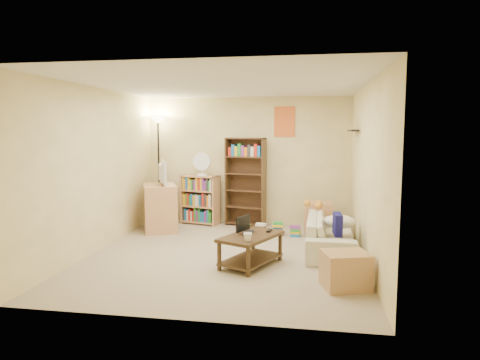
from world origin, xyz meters
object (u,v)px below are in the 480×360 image
object	(u,v)px
television	(159,173)
tall_bookshelf	(245,179)
short_bookshelf	(200,200)
mug	(248,237)
tv_stand	(160,208)
desk_fan	(202,164)
laptop	(251,233)
floor_lamp	(158,138)
tabby_cat	(316,204)
end_cabinet	(346,270)
sofa	(331,234)
side_table	(318,217)
coffee_table	(251,246)

from	to	relation	value
television	tall_bookshelf	distance (m)	1.66
short_bookshelf	mug	bearing A→B (deg)	-49.04
tv_stand	desk_fan	bearing A→B (deg)	20.73
laptop	floor_lamp	distance (m)	3.51
tall_bookshelf	short_bookshelf	xyz separation A→B (m)	(-0.91, 0.00, -0.42)
tabby_cat	end_cabinet	distance (m)	2.34
mug	floor_lamp	world-z (taller)	floor_lamp
sofa	laptop	xyz separation A→B (m)	(-1.12, -0.84, 0.18)
desk_fan	side_table	bearing A→B (deg)	-7.59
sofa	tall_bookshelf	bearing A→B (deg)	46.69
tabby_cat	mug	bearing A→B (deg)	-114.70
sofa	tall_bookshelf	distance (m)	2.31
mug	short_bookshelf	bearing A→B (deg)	115.80
sofa	mug	size ratio (longest dim) A/B	11.73
mug	floor_lamp	xyz separation A→B (m)	(-2.21, 2.82, 1.23)
sofa	tabby_cat	xyz separation A→B (m)	(-0.21, 0.70, 0.34)
coffee_table	desk_fan	world-z (taller)	desk_fan
coffee_table	desk_fan	bearing A→B (deg)	142.65
mug	end_cabinet	bearing A→B (deg)	-15.39
tabby_cat	television	size ratio (longest dim) A/B	0.56
mug	television	xyz separation A→B (m)	(-1.96, 2.14, 0.60)
tall_bookshelf	short_bookshelf	distance (m)	1.00
desk_fan	tall_bookshelf	bearing A→B (deg)	3.08
mug	short_bookshelf	world-z (taller)	short_bookshelf
tv_stand	sofa	bearing A→B (deg)	-39.89
laptop	short_bookshelf	bearing A→B (deg)	36.15
laptop	mug	xyz separation A→B (m)	(0.01, -0.41, 0.04)
desk_fan	tabby_cat	bearing A→B (deg)	-20.43
tv_stand	television	bearing A→B (deg)	0.00
coffee_table	tall_bookshelf	size ratio (longest dim) A/B	0.64
laptop	floor_lamp	size ratio (longest dim) A/B	0.15
television	short_bookshelf	xyz separation A→B (m)	(0.59, 0.68, -0.59)
mug	tv_stand	world-z (taller)	tv_stand
desk_fan	side_table	world-z (taller)	desk_fan
mug	tall_bookshelf	world-z (taller)	tall_bookshelf
tv_stand	end_cabinet	size ratio (longest dim) A/B	1.66
laptop	tall_bookshelf	distance (m)	2.50
coffee_table	television	bearing A→B (deg)	161.69
laptop	television	xyz separation A→B (m)	(-1.95, 1.74, 0.64)
desk_fan	television	bearing A→B (deg)	-135.62
short_bookshelf	tabby_cat	bearing A→B (deg)	-5.84
tabby_cat	desk_fan	xyz separation A→B (m)	(-2.21, 0.82, 0.61)
tabby_cat	end_cabinet	xyz separation A→B (m)	(0.31, -2.29, -0.38)
short_bookshelf	coffee_table	bearing A→B (deg)	-46.14
television	end_cabinet	world-z (taller)	television
laptop	tall_bookshelf	world-z (taller)	tall_bookshelf
mug	sofa	bearing A→B (deg)	48.42
short_bookshelf	side_table	xyz separation A→B (m)	(2.31, -0.35, -0.21)
mug	television	distance (m)	2.96
laptop	sofa	bearing A→B (deg)	-46.12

